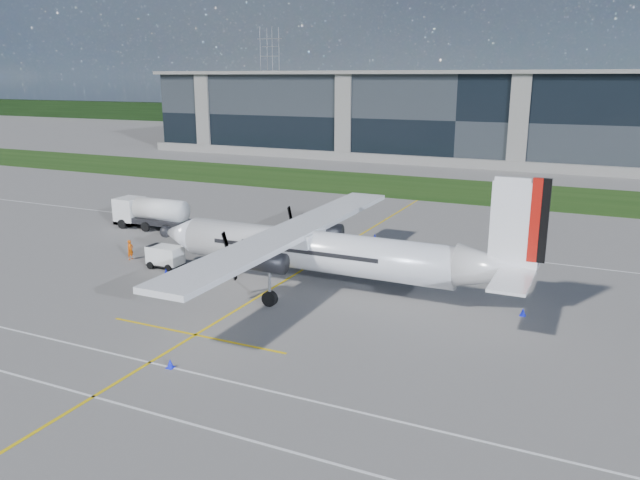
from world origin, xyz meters
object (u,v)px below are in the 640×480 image
object	(u,v)px
fuel_tanker_truck	(147,213)
safety_cone_fwd	(161,258)
safety_cone_nose_stbd	(177,259)
turboprop_aircraft	(328,229)
ground_crew_person	(130,248)
safety_cone_portwing	(170,363)
safety_cone_nose_port	(166,272)
safety_cone_stbdwing	(375,236)
safety_cone_tail	(523,312)
pylon_west	(270,75)
baggage_tug	(165,257)

from	to	relation	value
fuel_tanker_truck	safety_cone_fwd	bearing A→B (deg)	-45.05
fuel_tanker_truck	safety_cone_nose_stbd	size ratio (longest dim) A/B	16.53
turboprop_aircraft	ground_crew_person	world-z (taller)	turboprop_aircraft
fuel_tanker_truck	safety_cone_portwing	distance (m)	32.09
safety_cone_nose_port	safety_cone_stbdwing	distance (m)	19.92
safety_cone_portwing	turboprop_aircraft	bearing A→B (deg)	80.93
fuel_tanker_truck	safety_cone_nose_port	world-z (taller)	fuel_tanker_truck
ground_crew_person	safety_cone_nose_port	world-z (taller)	ground_crew_person
safety_cone_nose_port	safety_cone_tail	bearing A→B (deg)	6.32
safety_cone_tail	safety_cone_stbdwing	size ratio (longest dim) A/B	1.00
safety_cone_portwing	safety_cone_stbdwing	bearing A→B (deg)	89.21
pylon_west	safety_cone_stbdwing	bearing A→B (deg)	-57.04
turboprop_aircraft	safety_cone_portwing	size ratio (longest dim) A/B	59.04
turboprop_aircraft	safety_cone_fwd	size ratio (longest dim) A/B	59.04
fuel_tanker_truck	safety_cone_tail	xyz separation A→B (m)	(36.94, -8.56, -1.30)
pylon_west	ground_crew_person	world-z (taller)	pylon_west
baggage_tug	turboprop_aircraft	bearing A→B (deg)	2.49
pylon_west	safety_cone_portwing	xyz separation A→B (m)	(84.37, -160.03, -14.75)
turboprop_aircraft	safety_cone_fwd	xyz separation A→B (m)	(-15.22, 0.66, -4.18)
pylon_west	safety_cone_stbdwing	distance (m)	156.51
safety_cone_fwd	safety_cone_nose_stbd	size ratio (longest dim) A/B	1.00
fuel_tanker_truck	safety_cone_portwing	size ratio (longest dim) A/B	16.53
safety_cone_fwd	pylon_west	bearing A→B (deg)	116.27
safety_cone_fwd	turboprop_aircraft	bearing A→B (deg)	-2.49
pylon_west	ground_crew_person	size ratio (longest dim) A/B	15.99
safety_cone_portwing	safety_cone_nose_stbd	distance (m)	19.50
safety_cone_fwd	safety_cone_portwing	bearing A→B (deg)	-49.72
safety_cone_nose_stbd	safety_cone_tail	xyz separation A→B (m)	(27.09, -0.40, 0.00)
ground_crew_person	safety_cone_portwing	size ratio (longest dim) A/B	3.75
safety_cone_tail	safety_cone_portwing	bearing A→B (deg)	-135.40
turboprop_aircraft	safety_cone_tail	xyz separation A→B (m)	(13.14, 0.70, -4.18)
safety_cone_fwd	safety_cone_tail	size ratio (longest dim) A/B	1.00
pylon_west	safety_cone_stbdwing	xyz separation A→B (m)	(84.77, -130.73, -14.75)
pylon_west	turboprop_aircraft	distance (m)	169.69
pylon_west	safety_cone_nose_stbd	xyz separation A→B (m)	(72.74, -144.38, -14.75)
pylon_west	fuel_tanker_truck	world-z (taller)	pylon_west
baggage_tug	ground_crew_person	distance (m)	4.09
baggage_tug	safety_cone_tail	distance (m)	26.91
safety_cone_portwing	safety_cone_tail	distance (m)	21.72
baggage_tug	safety_cone_nose_stbd	xyz separation A→B (m)	(-0.22, 1.70, -0.62)
fuel_tanker_truck	safety_cone_fwd	world-z (taller)	fuel_tanker_truck
safety_cone_portwing	safety_cone_tail	size ratio (longest dim) A/B	1.00
fuel_tanker_truck	safety_cone_stbdwing	distance (m)	22.59
turboprop_aircraft	safety_cone_nose_port	bearing A→B (deg)	-170.30
pylon_west	ground_crew_person	distance (m)	161.60
safety_cone_fwd	safety_cone_stbdwing	size ratio (longest dim) A/B	1.00
safety_cone_nose_port	safety_cone_stbdwing	world-z (taller)	same
pylon_west	safety_cone_nose_port	xyz separation A→B (m)	(74.21, -147.62, -14.75)
safety_cone_nose_stbd	safety_cone_portwing	bearing A→B (deg)	-53.39
safety_cone_nose_stbd	safety_cone_stbdwing	xyz separation A→B (m)	(12.03, 13.65, 0.00)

